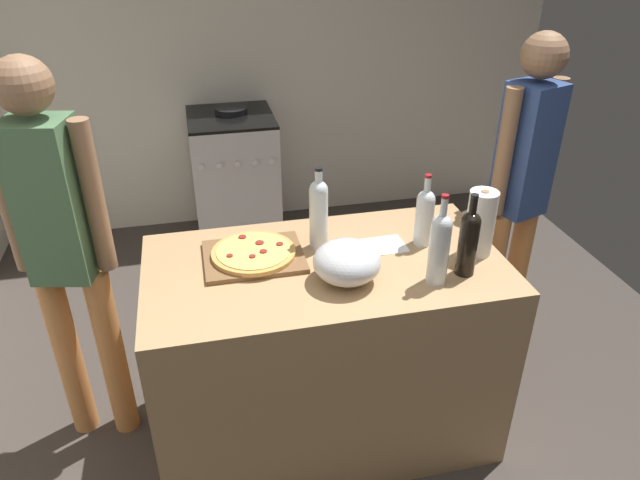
# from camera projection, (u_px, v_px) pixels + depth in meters

# --- Properties ---
(ground_plane) EXTENTS (4.37, 3.57, 0.02)m
(ground_plane) POSITION_uv_depth(u_px,v_px,m) (298.00, 326.00, 3.47)
(ground_plane) COLOR #3F3833
(kitchen_wall_rear) EXTENTS (4.37, 0.10, 2.60)m
(kitchen_wall_rear) POSITION_uv_depth(u_px,v_px,m) (253.00, 46.00, 4.12)
(kitchen_wall_rear) COLOR silver
(kitchen_wall_rear) RESTS_ON ground_plane
(counter) EXTENTS (1.45, 0.78, 0.90)m
(counter) POSITION_uv_depth(u_px,v_px,m) (325.00, 350.00, 2.58)
(counter) COLOR tan
(counter) RESTS_ON ground_plane
(cutting_board) EXTENTS (0.40, 0.32, 0.02)m
(cutting_board) POSITION_uv_depth(u_px,v_px,m) (254.00, 257.00, 2.38)
(cutting_board) COLOR brown
(cutting_board) RESTS_ON counter
(pizza) EXTENTS (0.34, 0.34, 0.03)m
(pizza) POSITION_uv_depth(u_px,v_px,m) (254.00, 252.00, 2.37)
(pizza) COLOR tan
(pizza) RESTS_ON cutting_board
(mixing_bowl) EXTENTS (0.26, 0.26, 0.16)m
(mixing_bowl) POSITION_uv_depth(u_px,v_px,m) (347.00, 262.00, 2.21)
(mixing_bowl) COLOR #B2B2B7
(mixing_bowl) RESTS_ON counter
(paper_towel_roll) EXTENTS (0.12, 0.12, 0.28)m
(paper_towel_roll) POSITION_uv_depth(u_px,v_px,m) (480.00, 223.00, 2.36)
(paper_towel_roll) COLOR white
(paper_towel_roll) RESTS_ON counter
(wine_bottle_clear) EXTENTS (0.08, 0.08, 0.36)m
(wine_bottle_clear) POSITION_uv_depth(u_px,v_px,m) (440.00, 246.00, 2.16)
(wine_bottle_clear) COLOR silver
(wine_bottle_clear) RESTS_ON counter
(wine_bottle_amber) EXTENTS (0.08, 0.08, 0.36)m
(wine_bottle_amber) POSITION_uv_depth(u_px,v_px,m) (319.00, 212.00, 2.38)
(wine_bottle_amber) COLOR silver
(wine_bottle_amber) RESTS_ON counter
(wine_bottle_dark) EXTENTS (0.08, 0.08, 0.32)m
(wine_bottle_dark) POSITION_uv_depth(u_px,v_px,m) (425.00, 215.00, 2.42)
(wine_bottle_dark) COLOR silver
(wine_bottle_dark) RESTS_ON counter
(wine_bottle_green) EXTENTS (0.08, 0.08, 0.34)m
(wine_bottle_green) POSITION_uv_depth(u_px,v_px,m) (468.00, 240.00, 2.22)
(wine_bottle_green) COLOR black
(wine_bottle_green) RESTS_ON counter
(recipe_sheet) EXTENTS (0.21, 0.16, 0.00)m
(recipe_sheet) POSITION_uv_depth(u_px,v_px,m) (380.00, 246.00, 2.47)
(recipe_sheet) COLOR white
(recipe_sheet) RESTS_ON counter
(stove) EXTENTS (0.57, 0.63, 0.98)m
(stove) POSITION_uv_depth(u_px,v_px,m) (235.00, 179.00, 4.14)
(stove) COLOR #B7B7BC
(stove) RESTS_ON ground_plane
(person_in_stripes) EXTENTS (0.39, 0.25, 1.72)m
(person_in_stripes) POSITION_uv_depth(u_px,v_px,m) (62.00, 241.00, 2.30)
(person_in_stripes) COLOR #D88C4C
(person_in_stripes) RESTS_ON ground_plane
(person_in_red) EXTENTS (0.36, 0.26, 1.70)m
(person_in_red) POSITION_uv_depth(u_px,v_px,m) (520.00, 185.00, 2.83)
(person_in_red) COLOR #D88C4C
(person_in_red) RESTS_ON ground_plane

